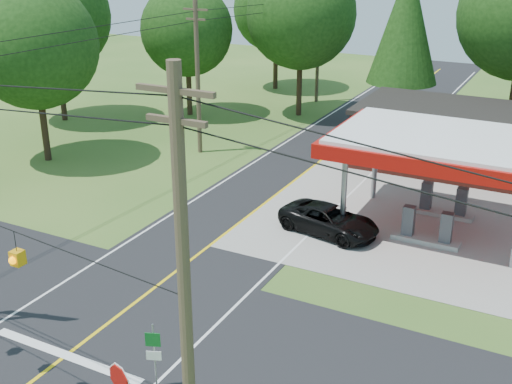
% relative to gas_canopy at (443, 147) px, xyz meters
% --- Properties ---
extents(ground, '(120.00, 120.00, 0.00)m').
position_rel_gas_canopy_xyz_m(ground, '(-9.00, -13.00, -4.27)').
color(ground, '#345C20').
rests_on(ground, ground).
extents(main_highway, '(8.00, 120.00, 0.02)m').
position_rel_gas_canopy_xyz_m(main_highway, '(-9.00, -13.00, -4.26)').
color(main_highway, black).
rests_on(main_highway, ground).
extents(cross_road, '(70.00, 7.00, 0.02)m').
position_rel_gas_canopy_xyz_m(cross_road, '(-9.00, -13.00, -4.25)').
color(cross_road, black).
rests_on(cross_road, ground).
extents(lane_center_yellow, '(0.15, 110.00, 0.00)m').
position_rel_gas_canopy_xyz_m(lane_center_yellow, '(-9.00, -13.00, -4.24)').
color(lane_center_yellow, yellow).
rests_on(lane_center_yellow, main_highway).
extents(gas_canopy, '(10.60, 7.40, 4.88)m').
position_rel_gas_canopy_xyz_m(gas_canopy, '(0.00, 0.00, 0.00)').
color(gas_canopy, gray).
rests_on(gas_canopy, ground).
extents(convenience_store, '(16.40, 7.55, 3.80)m').
position_rel_gas_canopy_xyz_m(convenience_store, '(1.00, 9.98, -2.35)').
color(convenience_store, maroon).
rests_on(convenience_store, ground).
extents(utility_pole_near_right, '(1.80, 0.30, 11.50)m').
position_rel_gas_canopy_xyz_m(utility_pole_near_right, '(-1.50, -20.00, 1.69)').
color(utility_pole_near_right, '#473828').
rests_on(utility_pole_near_right, ground).
extents(utility_pole_far_left, '(1.80, 0.30, 10.00)m').
position_rel_gas_canopy_xyz_m(utility_pole_far_left, '(-17.00, 5.00, 0.93)').
color(utility_pole_far_left, '#473828').
rests_on(utility_pole_far_left, ground).
extents(utility_pole_north, '(0.30, 0.30, 9.50)m').
position_rel_gas_canopy_xyz_m(utility_pole_north, '(-15.50, 22.00, 0.48)').
color(utility_pole_north, '#473828').
rests_on(utility_pole_north, ground).
extents(treeline_backdrop, '(70.27, 51.59, 13.30)m').
position_rel_gas_canopy_xyz_m(treeline_backdrop, '(-8.18, 11.01, 3.22)').
color(treeline_backdrop, '#332316').
rests_on(treeline_backdrop, ground).
extents(suv_car, '(5.88, 5.88, 1.40)m').
position_rel_gas_canopy_xyz_m(suv_car, '(-4.50, -3.00, -3.57)').
color(suv_car, black).
rests_on(suv_car, ground).
extents(route_sign_post, '(0.47, 0.21, 2.40)m').
position_rel_gas_canopy_xyz_m(route_sign_post, '(-5.20, -16.52, -2.83)').
color(route_sign_post, gray).
rests_on(route_sign_post, ground).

